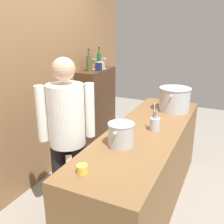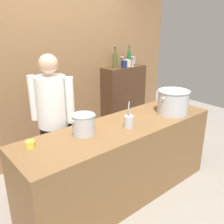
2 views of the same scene
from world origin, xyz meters
name	(u,v)px [view 2 (image 2 of 2)]	position (x,y,z in m)	size (l,w,h in m)	color
ground_plane	(120,193)	(0.00, 0.00, 0.00)	(8.00, 8.00, 0.00)	gray
brick_back_panel	(56,57)	(0.00, 1.40, 1.50)	(4.40, 0.10, 3.00)	olive
prep_counter	(121,161)	(0.00, 0.00, 0.45)	(2.39, 0.70, 0.90)	brown
bar_cabinet	(123,103)	(1.13, 1.19, 0.63)	(0.76, 0.32, 1.27)	#472D1C
chef	(53,115)	(-0.50, 0.61, 0.96)	(0.42, 0.45, 1.66)	black
stockpot_large	(173,102)	(0.75, -0.12, 1.05)	(0.44, 0.39, 0.29)	#B7BABF
stockpot_small	(84,124)	(-0.44, 0.09, 1.01)	(0.30, 0.24, 0.21)	#B7BABF
utensil_crock	(129,121)	(0.03, -0.08, 0.97)	(0.10, 0.10, 0.28)	#B7BABF
butter_jar	(30,144)	(-0.97, 0.16, 0.93)	(0.08, 0.08, 0.06)	yellow
wine_bottle_green	(129,58)	(1.25, 1.19, 1.39)	(0.07, 0.07, 0.33)	#1E592D
wine_bottle_olive	(115,60)	(0.94, 1.20, 1.38)	(0.08, 0.08, 0.32)	#475123
wine_glass_tall	(133,59)	(1.24, 1.10, 1.38)	(0.07, 0.07, 0.16)	silver
wine_glass_short	(122,60)	(1.11, 1.22, 1.38)	(0.08, 0.08, 0.16)	silver
spice_tin_silver	(132,61)	(1.40, 1.26, 1.33)	(0.07, 0.07, 0.12)	#B2B2B7
spice_tin_cream	(127,63)	(1.14, 1.12, 1.32)	(0.09, 0.09, 0.12)	beige
spice_tin_navy	(124,64)	(1.04, 1.09, 1.32)	(0.07, 0.07, 0.12)	navy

